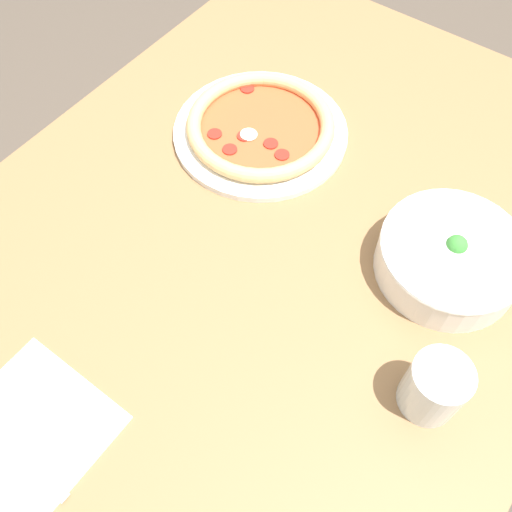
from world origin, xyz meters
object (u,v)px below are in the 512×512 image
Objects in this scene: fork at (43,413)px; pizza at (260,128)px; bowl at (450,257)px; knife at (8,443)px; glass at (435,387)px.

pizza is at bearing 98.25° from fork.
fork is (0.59, 0.07, -0.01)m from pizza.
bowl reaches higher than pizza.
pizza is at bearing 97.09° from knife.
pizza is at bearing -119.47° from glass.
fork is 0.05m from knife.
fork is 0.90× the size of knife.
bowl is at bearing 80.89° from pizza.
bowl is 0.22m from glass.
fork is (0.52, -0.33, -0.03)m from bowl.
glass reaches higher than fork.
knife is (0.05, -0.01, -0.00)m from fork.
pizza is 0.40m from bowl.
glass is (-0.37, 0.41, 0.04)m from knife.
bowl is 0.67m from knife.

